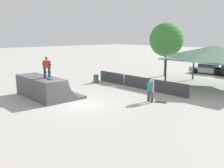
{
  "coord_description": "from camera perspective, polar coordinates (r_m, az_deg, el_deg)",
  "views": [
    {
      "loc": [
        13.99,
        -9.52,
        4.76
      ],
      "look_at": [
        -0.41,
        3.7,
        0.88
      ],
      "focal_mm": 40.0,
      "sensor_mm": 36.0,
      "label": 1
    }
  ],
  "objects": [
    {
      "name": "tree_beside_pavilion",
      "position": [
        29.68,
        12.32,
        9.86
      ],
      "size": [
        3.88,
        3.88,
        6.14
      ],
      "color": "brown",
      "rests_on": "ground"
    },
    {
      "name": "skateboard_on_ground",
      "position": [
        18.16,
        11.17,
        -4.01
      ],
      "size": [
        0.86,
        0.54,
        0.09
      ],
      "rotation": [
        0.0,
        0.0,
        0.43
      ],
      "color": "red",
      "rests_on": "ground"
    },
    {
      "name": "skater_on_deck",
      "position": [
        19.0,
        -14.7,
        4.08
      ],
      "size": [
        0.61,
        0.55,
        1.59
      ],
      "rotation": [
        0.0,
        0.0,
        0.69
      ],
      "color": "#2D2D33",
      "rests_on": "quarter_pipe_ramp"
    },
    {
      "name": "barrier_fence",
      "position": [
        22.69,
        5.92,
        0.4
      ],
      "size": [
        10.34,
        0.12,
        1.05
      ],
      "color": "#3D3D42",
      "rests_on": "ground"
    },
    {
      "name": "ground_plane",
      "position": [
        17.58,
        -8.04,
        -4.6
      ],
      "size": [
        160.0,
        160.0,
        0.0
      ],
      "primitive_type": "plane",
      "color": "#ADA8A0"
    },
    {
      "name": "trash_bin",
      "position": [
        25.0,
        -3.68,
        1.21
      ],
      "size": [
        0.52,
        0.52,
        0.85
      ],
      "primitive_type": "cylinder",
      "color": "#385B3D",
      "rests_on": "ground"
    },
    {
      "name": "pavilion_shelter",
      "position": [
        24.31,
        22.35,
        6.56
      ],
      "size": [
        7.92,
        5.95,
        3.81
      ],
      "color": "#2D2D33",
      "rests_on": "ground"
    },
    {
      "name": "bystander_walking",
      "position": [
        17.98,
        8.8,
        -1.22
      ],
      "size": [
        0.68,
        0.29,
        1.67
      ],
      "rotation": [
        0.0,
        0.0,
        2.97
      ],
      "color": "#4C4C51",
      "rests_on": "ground"
    },
    {
      "name": "skateboard_on_deck",
      "position": [
        18.53,
        -14.1,
        1.26
      ],
      "size": [
        0.81,
        0.34,
        0.09
      ],
      "rotation": [
        0.0,
        0.0,
        -0.19
      ],
      "color": "silver",
      "rests_on": "quarter_pipe_ramp"
    },
    {
      "name": "parked_car_silver",
      "position": [
        33.11,
        21.28,
        3.24
      ],
      "size": [
        4.64,
        2.1,
        1.27
      ],
      "rotation": [
        0.0,
        0.0,
        0.09
      ],
      "color": "#A8AAAF",
      "rests_on": "ground"
    },
    {
      "name": "quarter_pipe_ramp",
      "position": [
        19.9,
        -15.24,
        -0.93
      ],
      "size": [
        5.06,
        3.34,
        1.6
      ],
      "color": "#565459",
      "rests_on": "ground"
    }
  ]
}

